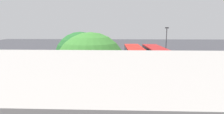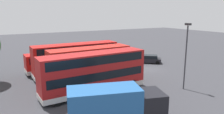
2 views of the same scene
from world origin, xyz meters
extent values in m
plane|color=#38383D|center=(0.00, 0.00, 0.00)|extent=(140.00, 140.00, 0.00)
cube|color=#A51919|center=(-5.40, 11.24, 2.45)|extent=(2.92, 11.87, 4.20)
cube|color=silver|center=(-5.40, 11.24, 0.62)|extent=(2.96, 11.92, 0.55)
cube|color=black|center=(-5.40, 11.24, 2.25)|extent=(2.96, 11.08, 0.90)
cube|color=black|center=(-5.40, 11.24, 3.95)|extent=(2.96, 11.08, 0.90)
cube|color=black|center=(-5.21, 5.31, 2.25)|extent=(2.25, 0.13, 1.10)
cylinder|color=black|center=(-4.14, 6.77, 0.55)|extent=(0.33, 1.11, 1.10)
cylinder|color=black|center=(-6.38, 6.70, 0.55)|extent=(0.33, 1.11, 1.10)
cylinder|color=black|center=(-4.42, 15.77, 0.55)|extent=(0.33, 1.11, 1.10)
cylinder|color=black|center=(-6.67, 15.70, 0.55)|extent=(0.33, 1.11, 1.10)
cube|color=red|center=(-2.00, 10.21, 2.45)|extent=(2.83, 10.40, 4.20)
cube|color=silver|center=(-2.00, 10.21, 0.62)|extent=(2.88, 10.44, 0.55)
cube|color=black|center=(-2.00, 10.21, 2.25)|extent=(2.87, 9.60, 0.90)
cube|color=black|center=(-2.00, 10.21, 3.95)|extent=(2.87, 9.60, 0.90)
cube|color=black|center=(-1.86, 5.01, 2.25)|extent=(2.25, 0.12, 1.10)
cylinder|color=black|center=(-0.77, 6.47, 0.55)|extent=(0.33, 1.11, 1.10)
cylinder|color=black|center=(-3.02, 6.41, 0.55)|extent=(0.33, 1.11, 1.10)
cylinder|color=black|center=(-0.98, 14.00, 0.55)|extent=(0.33, 1.11, 1.10)
cylinder|color=black|center=(-3.23, 13.94, 0.55)|extent=(0.33, 1.11, 1.10)
cube|color=#B71411|center=(2.01, 10.53, 2.45)|extent=(2.69, 11.87, 4.20)
cube|color=silver|center=(2.01, 10.53, 0.62)|extent=(2.73, 11.91, 0.55)
cube|color=black|center=(2.01, 10.53, 2.25)|extent=(2.74, 11.07, 0.90)
cube|color=black|center=(2.01, 10.53, 3.95)|extent=(2.74, 11.07, 0.90)
cube|color=black|center=(2.08, 4.58, 2.25)|extent=(2.25, 0.09, 1.10)
cylinder|color=black|center=(3.19, 6.02, 0.55)|extent=(0.31, 1.10, 1.10)
cylinder|color=black|center=(0.94, 6.00, 0.55)|extent=(0.31, 1.10, 1.10)
cylinder|color=black|center=(3.08, 15.06, 0.55)|extent=(0.31, 1.10, 1.10)
cylinder|color=black|center=(0.83, 15.04, 0.55)|extent=(0.31, 1.10, 1.10)
cube|color=#B71411|center=(5.30, 11.11, 1.65)|extent=(2.68, 11.62, 2.60)
cube|color=silver|center=(5.30, 11.11, 0.62)|extent=(2.72, 11.66, 0.55)
cube|color=black|center=(5.30, 11.11, 2.25)|extent=(2.73, 10.82, 0.90)
cube|color=black|center=(5.36, 5.29, 2.25)|extent=(2.25, 0.08, 1.10)
cylinder|color=black|center=(6.47, 6.73, 0.55)|extent=(0.31, 1.10, 1.10)
cylinder|color=black|center=(4.22, 6.70, 0.55)|extent=(0.31, 1.10, 1.10)
cylinder|color=black|center=(6.38, 15.52, 0.55)|extent=(0.31, 1.10, 1.10)
cylinder|color=black|center=(4.13, 15.50, 0.55)|extent=(0.31, 1.10, 1.10)
cube|color=#235999|center=(-12.23, 13.56, 1.80)|extent=(3.99, 5.99, 2.80)
cube|color=black|center=(-13.32, 9.98, 1.50)|extent=(2.97, 2.64, 2.20)
cylinder|color=black|center=(-12.24, 9.65, 0.50)|extent=(0.56, 1.04, 1.00)
cylinder|color=black|center=(-14.41, 10.31, 0.50)|extent=(0.56, 1.04, 1.00)
cylinder|color=black|center=(-10.64, 14.91, 0.50)|extent=(0.56, 1.04, 1.00)
cylinder|color=black|center=(-12.80, 15.57, 0.50)|extent=(0.56, 1.04, 1.00)
cube|color=silver|center=(11.99, -3.30, 0.53)|extent=(2.10, 4.55, 0.70)
cube|color=black|center=(11.98, -3.50, 1.15)|extent=(1.82, 2.77, 0.55)
cylinder|color=black|center=(11.31, -1.64, 0.32)|extent=(0.26, 0.65, 0.64)
cylinder|color=black|center=(12.90, -1.75, 0.32)|extent=(0.26, 0.65, 0.64)
cylinder|color=black|center=(11.08, -4.86, 0.32)|extent=(0.26, 0.65, 0.64)
cylinder|color=black|center=(12.68, -4.97, 0.32)|extent=(0.26, 0.65, 0.64)
cube|color=black|center=(2.91, -3.25, 0.53)|extent=(4.06, 4.34, 0.70)
cube|color=black|center=(2.78, -3.40, 1.15)|extent=(2.87, 2.97, 0.55)
cylinder|color=black|center=(3.25, -1.60, 0.32)|extent=(0.58, 0.63, 0.64)
cylinder|color=black|center=(4.47, -2.64, 0.32)|extent=(0.58, 0.63, 0.64)
cylinder|color=black|center=(1.34, -3.87, 0.32)|extent=(0.58, 0.63, 0.64)
cylinder|color=black|center=(2.56, -4.90, 0.32)|extent=(0.58, 0.63, 0.64)
cylinder|color=#38383D|center=(-9.35, 1.60, 3.69)|extent=(0.16, 0.16, 7.37)
cube|color=#262628|center=(-9.35, 1.60, 7.52)|extent=(0.70, 0.30, 0.24)
cylinder|color=#333338|center=(5.65, 2.73, 0.47)|extent=(0.60, 0.60, 0.95)
cylinder|color=#4C3823|center=(2.50, 26.44, 1.57)|extent=(0.36, 0.36, 3.13)
sphere|color=#387A2D|center=(2.50, 26.44, 4.91)|extent=(5.09, 5.09, 5.09)
cylinder|color=#4C3823|center=(4.17, 22.06, 1.62)|extent=(0.36, 0.36, 3.24)
sphere|color=#236028|center=(4.17, 22.06, 4.93)|extent=(4.82, 4.82, 4.82)
camera|label=1|loc=(0.53, 38.79, 7.86)|focal=28.48mm
camera|label=2|loc=(-25.57, 20.44, 8.76)|focal=33.80mm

